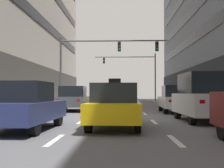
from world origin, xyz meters
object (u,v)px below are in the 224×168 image
object	(u,v)px
traffic_signal_1	(137,68)
car_parked_1	(202,97)
taxi_driving_2	(115,106)
car_parked_2	(176,99)
traffic_signal_0	(99,55)
car_driving_4	(73,99)
car_driving_0	(25,106)
taxi_driving_3	(119,97)
car_driving_1	(96,96)

from	to	relation	value
traffic_signal_1	car_parked_1	bearing A→B (deg)	-87.79
taxi_driving_2	car_parked_2	bearing A→B (deg)	65.87
traffic_signal_0	traffic_signal_1	size ratio (longest dim) A/B	1.08
car_driving_4	car_driving_0	bearing A→B (deg)	-89.53
taxi_driving_2	traffic_signal_1	distance (m)	32.53
taxi_driving_3	car_parked_2	world-z (taller)	taxi_driving_3
car_driving_0	car_parked_1	world-z (taller)	car_parked_1
car_driving_1	car_driving_4	size ratio (longest dim) A/B	0.93
car_driving_0	taxi_driving_2	size ratio (longest dim) A/B	1.03
taxi_driving_3	car_driving_4	xyz separation A→B (m)	(-3.18, -11.04, 0.00)
taxi_driving_2	car_parked_2	size ratio (longest dim) A/B	0.91
car_parked_2	traffic_signal_1	world-z (taller)	traffic_signal_1
car_driving_4	traffic_signal_0	size ratio (longest dim) A/B	0.48
car_driving_1	car_parked_1	size ratio (longest dim) A/B	0.97
car_driving_0	car_driving_4	world-z (taller)	car_driving_4
car_driving_4	car_parked_2	world-z (taller)	car_parked_2
traffic_signal_1	car_driving_4	bearing A→B (deg)	-104.59
car_parked_1	traffic_signal_0	distance (m)	14.33
car_driving_1	car_driving_4	bearing A→B (deg)	-89.78
car_driving_4	car_parked_1	distance (m)	10.14
car_parked_1	traffic_signal_1	distance (m)	29.90
traffic_signal_1	taxi_driving_3	bearing A→B (deg)	-103.09
car_parked_2	taxi_driving_2	bearing A→B (deg)	-114.13
car_parked_1	traffic_signal_1	xyz separation A→B (m)	(-1.14, 29.63, 3.84)
car_parked_1	traffic_signal_1	size ratio (longest dim) A/B	0.50
traffic_signal_0	traffic_signal_1	bearing A→B (deg)	75.43
taxi_driving_2	traffic_signal_1	size ratio (longest dim) A/B	0.48
car_driving_1	traffic_signal_0	distance (m)	15.51
taxi_driving_3	traffic_signal_0	bearing A→B (deg)	-107.40
car_driving_1	car_parked_2	world-z (taller)	car_parked_2
car_parked_1	car_parked_2	size ratio (longest dim) A/B	0.94
car_driving_1	taxi_driving_2	world-z (taller)	taxi_driving_2
car_driving_1	traffic_signal_1	distance (m)	7.41
traffic_signal_0	traffic_signal_1	xyz separation A→B (m)	(4.39, 16.89, 0.27)
car_driving_1	traffic_signal_1	xyz separation A→B (m)	(5.86, 1.94, 4.11)
traffic_signal_0	taxi_driving_2	bearing A→B (deg)	-83.52
car_driving_1	car_parked_2	size ratio (longest dim) A/B	0.92
car_driving_1	traffic_signal_0	size ratio (longest dim) A/B	0.45
car_driving_4	traffic_signal_1	size ratio (longest dim) A/B	0.52
taxi_driving_3	car_parked_2	size ratio (longest dim) A/B	0.98
car_parked_1	car_parked_2	world-z (taller)	car_parked_1
taxi_driving_2	traffic_signal_1	xyz separation A→B (m)	(2.66, 32.15, 4.11)
car_driving_1	taxi_driving_3	size ratio (longest dim) A/B	0.94
car_driving_4	car_parked_2	distance (m)	7.08
car_driving_0	car_parked_1	xyz separation A→B (m)	(6.84, 3.19, 0.26)
taxi_driving_3	car_parked_1	distance (m)	18.83
car_driving_0	car_driving_1	xyz separation A→B (m)	(-0.16, 30.88, -0.01)
traffic_signal_0	taxi_driving_3	bearing A→B (deg)	72.60
taxi_driving_2	car_parked_1	size ratio (longest dim) A/B	0.97
traffic_signal_0	car_driving_0	bearing A→B (deg)	-94.69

